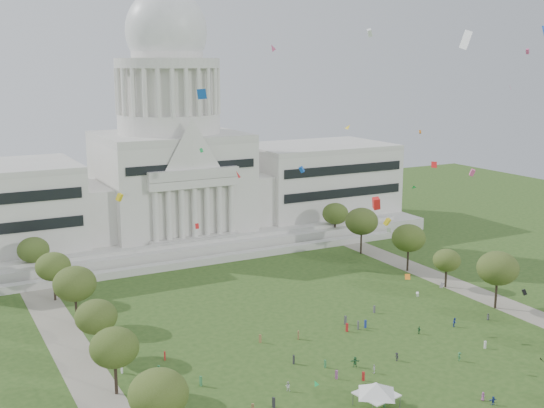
{
  "coord_description": "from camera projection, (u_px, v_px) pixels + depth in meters",
  "views": [
    {
      "loc": [
        -72.13,
        -90.84,
        55.78
      ],
      "look_at": [
        0.0,
        45.0,
        24.0
      ],
      "focal_mm": 45.0,
      "sensor_mm": 36.0,
      "label": 1
    }
  ],
  "objects": [
    {
      "name": "ground",
      "position": [
        389.0,
        378.0,
        122.99
      ],
      "size": [
        400.0,
        400.0,
        0.0
      ],
      "primitive_type": "plane",
      "color": "#2C4B1A",
      "rests_on": "ground"
    },
    {
      "name": "capitol",
      "position": [
        171.0,
        171.0,
        216.73
      ],
      "size": [
        160.0,
        64.5,
        91.3
      ],
      "color": "beige",
      "rests_on": "ground"
    },
    {
      "name": "path_left",
      "position": [
        83.0,
        369.0,
        126.89
      ],
      "size": [
        8.0,
        160.0,
        0.04
      ],
      "primitive_type": "cube",
      "color": "gray",
      "rests_on": "ground"
    },
    {
      "name": "path_right",
      "position": [
        469.0,
        290.0,
        170.98
      ],
      "size": [
        8.0,
        160.0,
        0.04
      ],
      "primitive_type": "cube",
      "color": "gray",
      "rests_on": "ground"
    },
    {
      "name": "row_tree_l_1",
      "position": [
        158.0,
        394.0,
        98.37
      ],
      "size": [
        8.86,
        8.86,
        12.59
      ],
      "color": "black",
      "rests_on": "ground"
    },
    {
      "name": "row_tree_l_2",
      "position": [
        114.0,
        348.0,
        115.55
      ],
      "size": [
        8.42,
        8.42,
        11.97
      ],
      "color": "black",
      "rests_on": "ground"
    },
    {
      "name": "row_tree_r_2",
      "position": [
        498.0,
        268.0,
        156.4
      ],
      "size": [
        9.55,
        9.55,
        13.58
      ],
      "color": "black",
      "rests_on": "ground"
    },
    {
      "name": "row_tree_l_3",
      "position": [
        96.0,
        317.0,
        130.42
      ],
      "size": [
        8.12,
        8.12,
        11.55
      ],
      "color": "black",
      "rests_on": "ground"
    },
    {
      "name": "row_tree_r_3",
      "position": [
        447.0,
        260.0,
        171.78
      ],
      "size": [
        7.01,
        7.01,
        9.98
      ],
      "color": "black",
      "rests_on": "ground"
    },
    {
      "name": "row_tree_l_4",
      "position": [
        75.0,
        284.0,
        146.18
      ],
      "size": [
        9.29,
        9.29,
        13.21
      ],
      "color": "black",
      "rests_on": "ground"
    },
    {
      "name": "row_tree_r_4",
      "position": [
        409.0,
        238.0,
        184.95
      ],
      "size": [
        9.19,
        9.19,
        13.06
      ],
      "color": "black",
      "rests_on": "ground"
    },
    {
      "name": "row_tree_l_5",
      "position": [
        53.0,
        267.0,
        161.94
      ],
      "size": [
        8.33,
        8.33,
        11.85
      ],
      "color": "black",
      "rests_on": "ground"
    },
    {
      "name": "row_tree_r_5",
      "position": [
        362.0,
        221.0,
        201.67
      ],
      "size": [
        9.82,
        9.82,
        13.96
      ],
      "color": "black",
      "rests_on": "ground"
    },
    {
      "name": "row_tree_l_6",
      "position": [
        33.0,
        250.0,
        176.89
      ],
      "size": [
        8.19,
        8.19,
        11.64
      ],
      "color": "black",
      "rests_on": "ground"
    },
    {
      "name": "row_tree_r_6",
      "position": [
        335.0,
        214.0,
        218.6
      ],
      "size": [
        8.42,
        8.42,
        11.97
      ],
      "color": "black",
      "rests_on": "ground"
    },
    {
      "name": "event_tent",
      "position": [
        377.0,
        388.0,
        111.59
      ],
      "size": [
        9.48,
        9.48,
        4.59
      ],
      "color": "#4C4C4C",
      "rests_on": "ground"
    },
    {
      "name": "person_0",
      "position": [
        488.0,
        317.0,
        150.87
      ],
      "size": [
        0.75,
        0.89,
        1.55
      ],
      "primitive_type": "imported",
      "rotation": [
        0.0,
        0.0,
        5.11
      ],
      "color": "#4C4C51",
      "rests_on": "ground"
    },
    {
      "name": "person_2",
      "position": [
        455.0,
        322.0,
        147.0
      ],
      "size": [
        1.12,
        1.08,
        1.99
      ],
      "primitive_type": "imported",
      "rotation": [
        0.0,
        0.0,
        0.7
      ],
      "color": "navy",
      "rests_on": "ground"
    },
    {
      "name": "person_3",
      "position": [
        397.0,
        357.0,
        130.05
      ],
      "size": [
        0.58,
        1.1,
        1.69
      ],
      "primitive_type": "imported",
      "rotation": [
        0.0,
        0.0,
        4.7
      ],
      "color": "#26262B",
      "rests_on": "ground"
    },
    {
      "name": "person_4",
      "position": [
        374.0,
        369.0,
        124.9
      ],
      "size": [
        0.85,
        1.09,
        1.65
      ],
      "primitive_type": "imported",
      "rotation": [
        0.0,
        0.0,
        4.33
      ],
      "color": "silver",
      "rests_on": "ground"
    },
    {
      "name": "person_5",
      "position": [
        355.0,
        362.0,
        127.46
      ],
      "size": [
        2.02,
        1.51,
        2.03
      ],
      "primitive_type": "imported",
      "rotation": [
        0.0,
        0.0,
        2.68
      ],
      "color": "#33723F",
      "rests_on": "ground"
    },
    {
      "name": "person_6",
      "position": [
        483.0,
        396.0,
        114.74
      ],
      "size": [
        0.56,
        0.79,
        1.53
      ],
      "primitive_type": "imported",
      "rotation": [
        0.0,
        0.0,
        1.67
      ],
      "color": "#994C8C",
      "rests_on": "ground"
    },
    {
      "name": "person_7",
      "position": [
        384.0,
        404.0,
        112.11
      ],
      "size": [
        0.65,
        0.58,
        1.47
      ],
      "primitive_type": "imported",
      "rotation": [
        0.0,
        0.0,
        3.58
      ],
      "color": "#33723F",
      "rests_on": "ground"
    },
    {
      "name": "person_8",
      "position": [
        288.0,
        386.0,
        118.16
      ],
      "size": [
        0.98,
        0.9,
        1.72
      ],
      "primitive_type": "imported",
      "rotation": [
        0.0,
        0.0,
        2.54
      ],
      "color": "silver",
      "rests_on": "ground"
    },
    {
      "name": "person_9",
      "position": [
        459.0,
        357.0,
        130.01
      ],
      "size": [
        0.88,
        1.27,
        1.79
      ],
      "primitive_type": "imported",
      "rotation": [
        0.0,
        0.0,
        1.3
      ],
      "color": "#33723F",
      "rests_on": "ground"
    },
    {
      "name": "person_10",
      "position": [
        419.0,
        330.0,
        143.11
      ],
      "size": [
        0.63,
        1.02,
        1.65
      ],
      "primitive_type": "imported",
      "rotation": [
        0.0,
        0.0,
        1.68
      ],
      "color": "#33723F",
      "rests_on": "ground"
    },
    {
      "name": "person_11",
      "position": [
        493.0,
        401.0,
        113.35
      ],
      "size": [
        1.47,
        0.89,
        1.48
      ],
      "primitive_type": "imported",
      "rotation": [
        0.0,
        0.0,
        2.87
      ],
      "color": "navy",
      "rests_on": "ground"
    },
    {
      "name": "distant_crowd",
      "position": [
        290.0,
        356.0,
        130.33
      ],
      "size": [
        67.55,
        34.87,
        1.94
      ],
      "color": "#B21E1E",
      "rests_on": "ground"
    },
    {
      "name": "kite_swarm",
      "position": [
        371.0,
        201.0,
        125.78
      ],
      "size": [
        89.14,
        106.13,
        59.71
      ],
      "color": "orange",
      "rests_on": "ground"
    }
  ]
}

